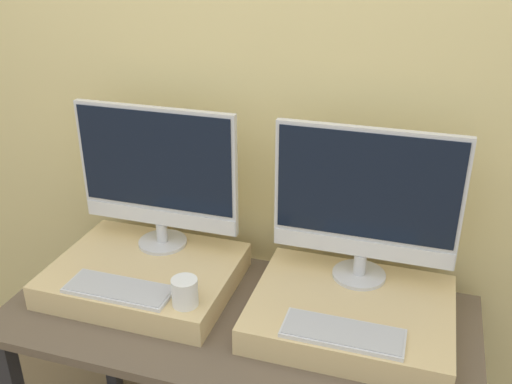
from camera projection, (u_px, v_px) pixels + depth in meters
The scene contains 9 objects.
wall_back at pixel (274, 112), 1.92m from camera, with size 8.00×0.04×2.60m.
workbench at pixel (237, 337), 1.84m from camera, with size 1.48×0.67×0.76m.
wooden_riser_left at pixel (145, 275), 1.93m from camera, with size 0.60×0.48×0.09m.
monitor_left at pixel (157, 173), 1.91m from camera, with size 0.57×0.17×0.50m.
keyboard_left at pixel (119, 289), 1.76m from camera, with size 0.34×0.13×0.01m.
mug at pixel (185, 292), 1.69m from camera, with size 0.08×0.08×0.09m.
wooden_riser_right at pixel (351, 313), 1.74m from camera, with size 0.60×0.48×0.09m.
monitor_right at pixel (366, 200), 1.72m from camera, with size 0.57×0.17×0.50m.
keyboard_right at pixel (343, 333), 1.57m from camera, with size 0.34×0.13×0.01m.
Camera 1 is at (0.50, -1.05, 1.87)m, focal length 40.00 mm.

